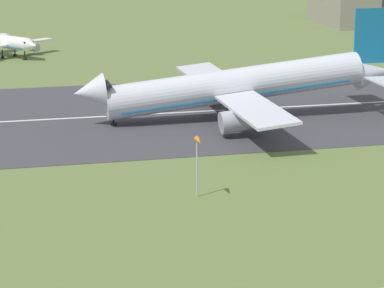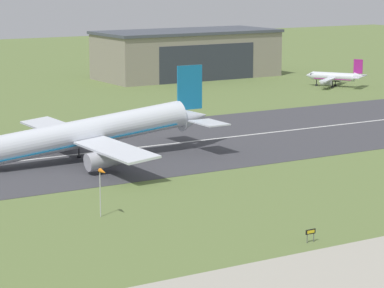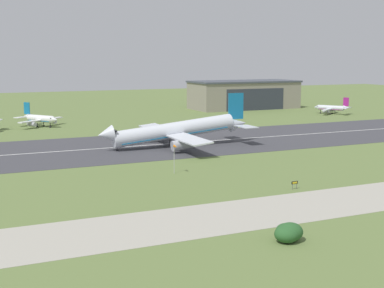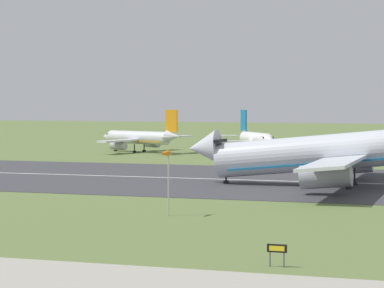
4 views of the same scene
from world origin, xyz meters
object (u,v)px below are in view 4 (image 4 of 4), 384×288
at_px(airplane_landing, 357,152).
at_px(airplane_parked_east, 256,139).
at_px(runway_sign, 277,250).
at_px(windsock_pole, 165,158).
at_px(airplane_parked_west, 140,138).

bearing_deg(airplane_landing, airplane_parked_east, 114.65).
relative_size(airplane_landing, runway_sign, 29.11).
relative_size(airplane_parked_east, windsock_pole, 2.86).
bearing_deg(airplane_parked_west, windsock_pole, -67.51).
distance_m(airplane_landing, windsock_pole, 39.73).
height_order(airplane_landing, windsock_pole, airplane_landing).
xyz_separation_m(airplane_landing, airplane_parked_west, (-57.07, 64.64, -1.78)).
relative_size(airplane_parked_west, airplane_parked_east, 1.21).
bearing_deg(airplane_parked_west, airplane_landing, -48.56).
relative_size(airplane_parked_east, runway_sign, 11.61).
height_order(airplane_landing, runway_sign, airplane_landing).
height_order(airplane_parked_west, runway_sign, airplane_parked_west).
distance_m(windsock_pole, runway_sign, 29.91).
height_order(airplane_parked_east, runway_sign, airplane_parked_east).
bearing_deg(windsock_pole, airplane_landing, 67.64).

